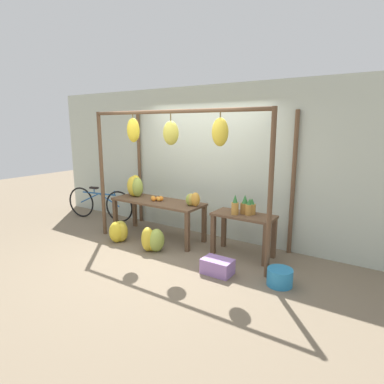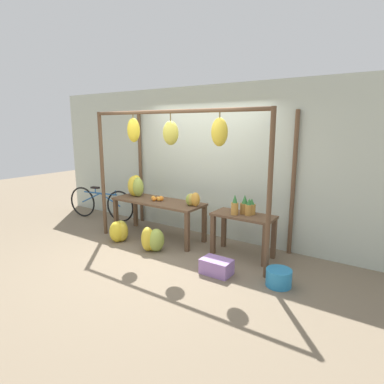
{
  "view_description": "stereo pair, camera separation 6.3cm",
  "coord_description": "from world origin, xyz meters",
  "px_view_note": "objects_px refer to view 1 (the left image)",
  "views": [
    {
      "loc": [
        3.08,
        -3.82,
        2.09
      ],
      "look_at": [
        0.12,
        0.67,
        0.97
      ],
      "focal_mm": 30.0,
      "sensor_mm": 36.0,
      "label": 1
    },
    {
      "loc": [
        3.13,
        -3.78,
        2.09
      ],
      "look_at": [
        0.12,
        0.67,
        0.97
      ],
      "focal_mm": 30.0,
      "sensor_mm": 36.0,
      "label": 2
    }
  ],
  "objects_px": {
    "banana_pile_ground_left": "(119,232)",
    "fruit_crate_white": "(217,266)",
    "banana_pile_ground_right": "(152,240)",
    "orange_pile": "(157,199)",
    "parked_bicycle": "(100,204)",
    "pineapple_cluster": "(246,207)",
    "banana_pile_on_table": "(135,187)",
    "papaya_pile": "(192,200)",
    "blue_bucket": "(280,277)"
  },
  "relations": [
    {
      "from": "orange_pile",
      "to": "banana_pile_ground_left",
      "type": "height_order",
      "value": "orange_pile"
    },
    {
      "from": "fruit_crate_white",
      "to": "parked_bicycle",
      "type": "bearing_deg",
      "value": 165.43
    },
    {
      "from": "orange_pile",
      "to": "papaya_pile",
      "type": "bearing_deg",
      "value": 3.44
    },
    {
      "from": "pineapple_cluster",
      "to": "banana_pile_ground_right",
      "type": "height_order",
      "value": "pineapple_cluster"
    },
    {
      "from": "banana_pile_on_table",
      "to": "fruit_crate_white",
      "type": "height_order",
      "value": "banana_pile_on_table"
    },
    {
      "from": "banana_pile_on_table",
      "to": "banana_pile_ground_right",
      "type": "distance_m",
      "value": 1.36
    },
    {
      "from": "parked_bicycle",
      "to": "banana_pile_on_table",
      "type": "bearing_deg",
      "value": -6.64
    },
    {
      "from": "banana_pile_ground_left",
      "to": "fruit_crate_white",
      "type": "bearing_deg",
      "value": -4.32
    },
    {
      "from": "banana_pile_ground_right",
      "to": "blue_bucket",
      "type": "bearing_deg",
      "value": 0.5
    },
    {
      "from": "fruit_crate_white",
      "to": "blue_bucket",
      "type": "distance_m",
      "value": 0.87
    },
    {
      "from": "banana_pile_on_table",
      "to": "blue_bucket",
      "type": "relative_size",
      "value": 1.29
    },
    {
      "from": "orange_pile",
      "to": "papaya_pile",
      "type": "height_order",
      "value": "papaya_pile"
    },
    {
      "from": "orange_pile",
      "to": "fruit_crate_white",
      "type": "height_order",
      "value": "orange_pile"
    },
    {
      "from": "banana_pile_ground_left",
      "to": "banana_pile_ground_right",
      "type": "relative_size",
      "value": 1.05
    },
    {
      "from": "fruit_crate_white",
      "to": "blue_bucket",
      "type": "height_order",
      "value": "blue_bucket"
    },
    {
      "from": "banana_pile_ground_right",
      "to": "banana_pile_on_table",
      "type": "bearing_deg",
      "value": 146.58
    },
    {
      "from": "fruit_crate_white",
      "to": "blue_bucket",
      "type": "bearing_deg",
      "value": 10.31
    },
    {
      "from": "blue_bucket",
      "to": "parked_bicycle",
      "type": "bearing_deg",
      "value": 170.15
    },
    {
      "from": "orange_pile",
      "to": "banana_pile_ground_left",
      "type": "bearing_deg",
      "value": -132.25
    },
    {
      "from": "fruit_crate_white",
      "to": "papaya_pile",
      "type": "bearing_deg",
      "value": 141.3
    },
    {
      "from": "papaya_pile",
      "to": "orange_pile",
      "type": "bearing_deg",
      "value": -176.56
    },
    {
      "from": "pineapple_cluster",
      "to": "papaya_pile",
      "type": "bearing_deg",
      "value": -174.81
    },
    {
      "from": "banana_pile_on_table",
      "to": "banana_pile_ground_right",
      "type": "relative_size",
      "value": 0.95
    },
    {
      "from": "orange_pile",
      "to": "banana_pile_ground_left",
      "type": "xyz_separation_m",
      "value": [
        -0.48,
        -0.53,
        -0.58
      ]
    },
    {
      "from": "blue_bucket",
      "to": "papaya_pile",
      "type": "height_order",
      "value": "papaya_pile"
    },
    {
      "from": "orange_pile",
      "to": "parked_bicycle",
      "type": "relative_size",
      "value": 0.14
    },
    {
      "from": "pineapple_cluster",
      "to": "papaya_pile",
      "type": "distance_m",
      "value": 0.97
    },
    {
      "from": "orange_pile",
      "to": "blue_bucket",
      "type": "height_order",
      "value": "orange_pile"
    },
    {
      "from": "banana_pile_ground_left",
      "to": "banana_pile_ground_right",
      "type": "xyz_separation_m",
      "value": [
        0.82,
        -0.03,
        0.01
      ]
    },
    {
      "from": "banana_pile_on_table",
      "to": "pineapple_cluster",
      "type": "bearing_deg",
      "value": 1.31
    },
    {
      "from": "fruit_crate_white",
      "to": "parked_bicycle",
      "type": "relative_size",
      "value": 0.25
    },
    {
      "from": "blue_bucket",
      "to": "orange_pile",
      "type": "bearing_deg",
      "value": 167.94
    },
    {
      "from": "banana_pile_on_table",
      "to": "banana_pile_ground_left",
      "type": "relative_size",
      "value": 0.91
    },
    {
      "from": "orange_pile",
      "to": "blue_bucket",
      "type": "distance_m",
      "value": 2.66
    },
    {
      "from": "orange_pile",
      "to": "banana_pile_ground_right",
      "type": "bearing_deg",
      "value": -58.71
    },
    {
      "from": "fruit_crate_white",
      "to": "banana_pile_ground_right",
      "type": "bearing_deg",
      "value": 174.1
    },
    {
      "from": "banana_pile_ground_right",
      "to": "fruit_crate_white",
      "type": "relative_size",
      "value": 1.06
    },
    {
      "from": "blue_bucket",
      "to": "pineapple_cluster",
      "type": "bearing_deg",
      "value": 140.56
    },
    {
      "from": "orange_pile",
      "to": "blue_bucket",
      "type": "bearing_deg",
      "value": -12.06
    },
    {
      "from": "banana_pile_ground_left",
      "to": "blue_bucket",
      "type": "bearing_deg",
      "value": -0.12
    },
    {
      "from": "banana_pile_on_table",
      "to": "banana_pile_ground_left",
      "type": "height_order",
      "value": "banana_pile_on_table"
    },
    {
      "from": "banana_pile_ground_left",
      "to": "banana_pile_ground_right",
      "type": "bearing_deg",
      "value": -1.76
    },
    {
      "from": "parked_bicycle",
      "to": "papaya_pile",
      "type": "distance_m",
      "value": 2.66
    },
    {
      "from": "orange_pile",
      "to": "papaya_pile",
      "type": "xyz_separation_m",
      "value": [
        0.74,
        0.04,
        0.07
      ]
    },
    {
      "from": "banana_pile_on_table",
      "to": "orange_pile",
      "type": "height_order",
      "value": "banana_pile_on_table"
    },
    {
      "from": "banana_pile_on_table",
      "to": "pineapple_cluster",
      "type": "distance_m",
      "value": 2.33
    },
    {
      "from": "fruit_crate_white",
      "to": "blue_bucket",
      "type": "xyz_separation_m",
      "value": [
        0.86,
        0.16,
        0.01
      ]
    },
    {
      "from": "papaya_pile",
      "to": "parked_bicycle",
      "type": "bearing_deg",
      "value": 176.08
    },
    {
      "from": "pineapple_cluster",
      "to": "banana_pile_ground_left",
      "type": "bearing_deg",
      "value": -163.12
    },
    {
      "from": "papaya_pile",
      "to": "banana_pile_ground_left",
      "type": "bearing_deg",
      "value": -154.79
    }
  ]
}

